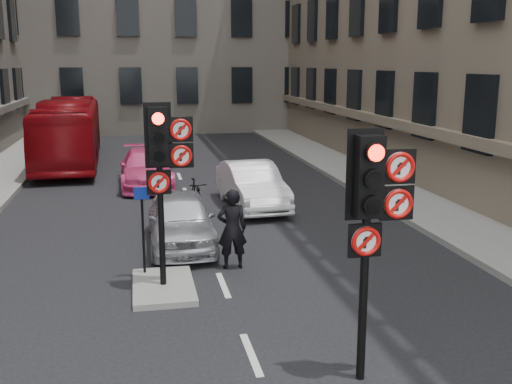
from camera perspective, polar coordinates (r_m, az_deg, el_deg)
name	(u,v)px	position (r m, az deg, el deg)	size (l,w,h in m)	color
pavement_right	(404,193)	(20.83, 13.92, -0.13)	(3.00, 50.00, 0.16)	gray
centre_island	(164,287)	(12.19, -8.80, -8.90)	(1.20, 2.00, 0.12)	gray
signal_near	(373,203)	(8.20, 11.11, -1.04)	(0.91, 0.40, 3.58)	black
signal_far	(163,155)	(11.51, -8.80, 3.47)	(0.91, 0.40, 3.58)	black
car_silver	(181,219)	(14.77, -7.17, -2.60)	(1.56, 3.89, 1.32)	#ACAEB4
car_white	(252,185)	(18.54, -0.39, 0.65)	(1.46, 4.20, 1.38)	white
car_pink	(146,168)	(22.08, -10.40, 2.25)	(1.84, 4.53, 1.31)	#E04281
bus_red	(69,132)	(27.54, -17.41, 5.46)	(2.38, 10.17, 2.83)	maroon
motorcycle	(196,198)	(17.68, -5.74, -0.53)	(0.50, 1.76, 1.06)	black
motorcyclist	(232,229)	(13.02, -2.30, -3.53)	(0.65, 0.43, 1.78)	black
info_sign	(143,218)	(12.50, -10.75, -2.43)	(0.32, 0.09, 1.84)	black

